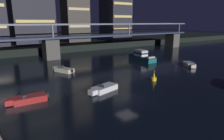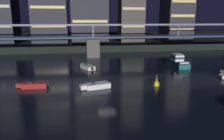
# 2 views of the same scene
# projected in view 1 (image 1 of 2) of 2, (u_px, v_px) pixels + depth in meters

# --- Properties ---
(ground_plane) EXTENTS (400.00, 400.00, 0.00)m
(ground_plane) POSITION_uv_depth(u_px,v_px,m) (127.00, 98.00, 26.07)
(ground_plane) COLOR black
(far_riverbank) EXTENTS (240.00, 80.00, 2.20)m
(far_riverbank) POSITION_uv_depth(u_px,v_px,m) (21.00, 41.00, 92.31)
(far_riverbank) COLOR black
(far_riverbank) RESTS_ON ground
(river_bridge) EXTENTS (104.02, 6.40, 9.38)m
(river_bridge) POSITION_uv_depth(u_px,v_px,m) (50.00, 42.00, 52.50)
(river_bridge) COLOR #4C4944
(river_bridge) RESTS_ON ground
(tower_east_tall) EXTENTS (8.88, 8.13, 31.21)m
(tower_east_tall) POSITION_uv_depth(u_px,v_px,m) (75.00, 1.00, 73.71)
(tower_east_tall) COLOR #423D38
(tower_east_tall) RESTS_ON far_riverbank
(tower_east_low) EXTENTS (9.41, 11.09, 24.95)m
(tower_east_low) POSITION_uv_depth(u_px,v_px,m) (115.00, 10.00, 80.83)
(tower_east_low) COLOR #282833
(tower_east_low) RESTS_ON far_riverbank
(cabin_cruiser_near_left) EXTENTS (3.04, 9.22, 2.79)m
(cabin_cruiser_near_left) POSITION_uv_depth(u_px,v_px,m) (141.00, 57.00, 51.17)
(cabin_cruiser_near_left) COLOR #196066
(cabin_cruiser_near_left) RESTS_ON ground
(speedboat_mid_center) EXTENTS (3.25, 5.01, 1.16)m
(speedboat_mid_center) POSITION_uv_depth(u_px,v_px,m) (64.00, 70.00, 39.63)
(speedboat_mid_center) COLOR beige
(speedboat_mid_center) RESTS_ON ground
(speedboat_mid_right) EXTENTS (3.87, 4.75, 1.16)m
(speedboat_mid_right) POSITION_uv_depth(u_px,v_px,m) (189.00, 64.00, 44.67)
(speedboat_mid_right) COLOR beige
(speedboat_mid_right) RESTS_ON ground
(speedboat_far_left) EXTENTS (5.19, 2.76, 1.16)m
(speedboat_far_left) POSITION_uv_depth(u_px,v_px,m) (104.00, 89.00, 28.49)
(speedboat_far_left) COLOR silver
(speedboat_far_left) RESTS_ON ground
(speedboat_far_right) EXTENTS (5.21, 1.95, 1.16)m
(speedboat_far_right) POSITION_uv_depth(u_px,v_px,m) (28.00, 99.00, 24.64)
(speedboat_far_right) COLOR maroon
(speedboat_far_right) RESTS_ON ground
(channel_buoy) EXTENTS (0.90, 0.90, 1.76)m
(channel_buoy) POSITION_uv_depth(u_px,v_px,m) (154.00, 78.00, 33.61)
(channel_buoy) COLOR yellow
(channel_buoy) RESTS_ON ground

